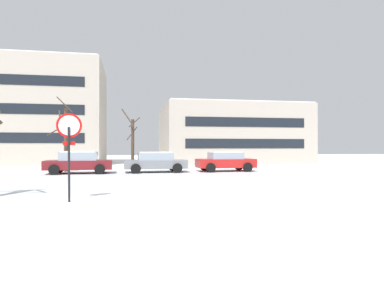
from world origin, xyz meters
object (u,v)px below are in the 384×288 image
parked_car_maroon (79,162)px  parked_car_red (225,161)px  parked_car_gray (155,162)px  stop_sign (69,140)px

parked_car_maroon → parked_car_red: parked_car_maroon is taller
parked_car_maroon → parked_car_red: (9.85, 0.22, -0.02)m
parked_car_maroon → parked_car_gray: parked_car_maroon is taller
stop_sign → parked_car_red: (8.46, 12.14, -1.22)m
parked_car_maroon → parked_car_gray: 4.93m
parked_car_maroon → parked_car_gray: (4.93, 0.16, -0.02)m
parked_car_gray → parked_car_red: parked_car_red is taller
stop_sign → parked_car_gray: 12.64m
stop_sign → parked_car_red: 14.85m
parked_car_gray → parked_car_red: size_ratio=1.03×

